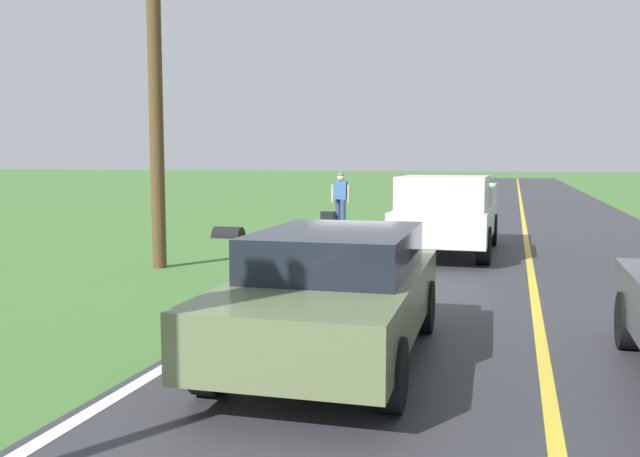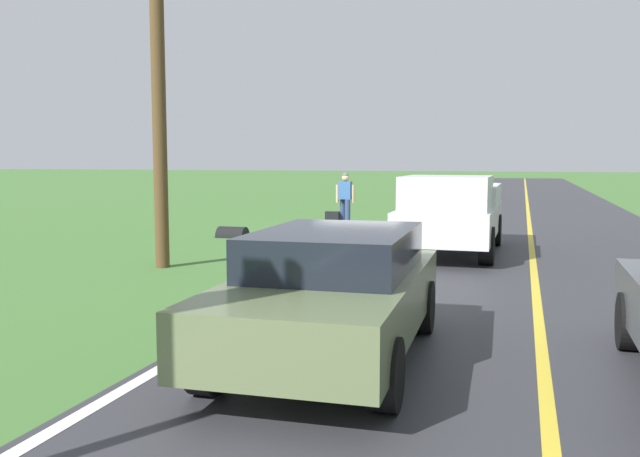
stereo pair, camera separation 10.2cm
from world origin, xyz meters
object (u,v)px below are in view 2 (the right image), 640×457
Objects in this scene: hitchhiker_walking at (345,196)px; sedan_ahead_same_lane at (333,290)px; suitcase_carried at (332,219)px; utility_pole_roadside at (158,86)px; pickup_truck_passing at (451,212)px.

hitchhiker_walking is 14.82m from sedan_ahead_same_lane.
suitcase_carried is 9.89m from utility_pole_roadside.
sedan_ahead_same_lane is at bearing 134.58° from utility_pole_roadside.
pickup_truck_passing is (-4.39, 5.59, 0.73)m from suitcase_carried.
utility_pole_roadside is (5.41, 3.65, 2.67)m from pickup_truck_passing.
hitchhiker_walking reaches higher than suitcase_carried.
hitchhiker_walking is 0.86m from suitcase_carried.
utility_pole_roadside is (4.99, -5.07, 2.88)m from sedan_ahead_same_lane.
suitcase_carried is 0.07× the size of utility_pole_roadside.
pickup_truck_passing is 1.22× the size of sedan_ahead_same_lane.
suitcase_carried is (0.42, 0.08, -0.74)m from hitchhiker_walking.
suitcase_carried is at bearing -74.45° from sedan_ahead_same_lane.
sedan_ahead_same_lane is at bearing 87.27° from pickup_truck_passing.
pickup_truck_passing is at bearing 125.02° from hitchhiker_walking.
pickup_truck_passing is 8.72m from sedan_ahead_same_lane.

